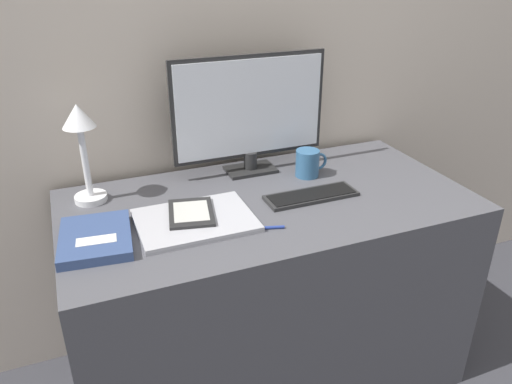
# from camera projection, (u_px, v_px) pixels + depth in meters

# --- Properties ---
(wall_back) EXTENTS (3.60, 0.05, 2.40)m
(wall_back) POSITION_uv_depth(u_px,v_px,m) (226.00, 29.00, 1.70)
(wall_back) COLOR beige
(wall_back) RESTS_ON ground_plane
(desk) EXTENTS (1.29, 0.66, 0.73)m
(desk) POSITION_uv_depth(u_px,v_px,m) (267.00, 292.00, 1.75)
(desk) COLOR #4C4C51
(desk) RESTS_ON ground_plane
(monitor) EXTENTS (0.55, 0.11, 0.41)m
(monitor) POSITION_uv_depth(u_px,v_px,m) (250.00, 112.00, 1.70)
(monitor) COLOR #262626
(monitor) RESTS_ON desk
(keyboard) EXTENTS (0.30, 0.10, 0.01)m
(keyboard) POSITION_uv_depth(u_px,v_px,m) (311.00, 196.00, 1.60)
(keyboard) COLOR #282828
(keyboard) RESTS_ON desk
(laptop) EXTENTS (0.34, 0.25, 0.02)m
(laptop) POSITION_uv_depth(u_px,v_px,m) (195.00, 220.00, 1.45)
(laptop) COLOR #A3A3A8
(laptop) RESTS_ON desk
(ereader) EXTENTS (0.16, 0.20, 0.01)m
(ereader) POSITION_uv_depth(u_px,v_px,m) (191.00, 213.00, 1.46)
(ereader) COLOR black
(ereader) RESTS_ON laptop
(desk_lamp) EXTENTS (0.10, 0.10, 0.31)m
(desk_lamp) POSITION_uv_depth(u_px,v_px,m) (81.00, 138.00, 1.49)
(desk_lamp) COLOR white
(desk_lamp) RESTS_ON desk
(notebook) EXTENTS (0.21, 0.26, 0.03)m
(notebook) POSITION_uv_depth(u_px,v_px,m) (96.00, 238.00, 1.35)
(notebook) COLOR #334775
(notebook) RESTS_ON desk
(coffee_mug) EXTENTS (0.12, 0.08, 0.09)m
(coffee_mug) POSITION_uv_depth(u_px,v_px,m) (308.00, 163.00, 1.74)
(coffee_mug) COLOR #336089
(coffee_mug) RESTS_ON desk
(pen) EXTENTS (0.14, 0.05, 0.01)m
(pen) POSITION_uv_depth(u_px,v_px,m) (260.00, 228.00, 1.42)
(pen) COLOR navy
(pen) RESTS_ON desk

